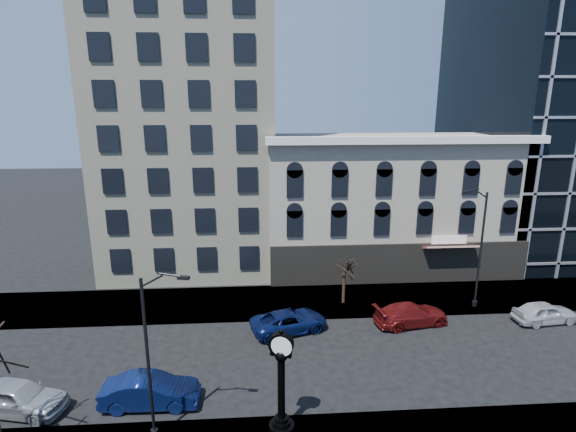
{
  "coord_description": "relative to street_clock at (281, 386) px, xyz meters",
  "views": [
    {
      "loc": [
        0.12,
        -24.0,
        15.4
      ],
      "look_at": [
        2.0,
        4.0,
        8.0
      ],
      "focal_mm": 28.0,
      "sensor_mm": 36.0,
      "label": 1
    }
  ],
  "objects": [
    {
      "name": "ground",
      "position": [
        -1.02,
        6.0,
        -2.52
      ],
      "size": [
        160.0,
        160.0,
        0.0
      ],
      "primitive_type": "plane",
      "color": "black",
      "rests_on": "ground"
    },
    {
      "name": "sidewalk_far",
      "position": [
        -1.02,
        14.0,
        -2.46
      ],
      "size": [
        160.0,
        6.0,
        0.12
      ],
      "primitive_type": "cube",
      "color": "gray",
      "rests_on": "ground"
    },
    {
      "name": "cream_tower",
      "position": [
        -7.13,
        24.88,
        16.8
      ],
      "size": [
        15.9,
        15.4,
        42.5
      ],
      "color": "beige",
      "rests_on": "ground"
    },
    {
      "name": "victorian_row",
      "position": [
        10.98,
        21.89,
        3.47
      ],
      "size": [
        22.6,
        11.19,
        12.5
      ],
      "color": "#9F9583",
      "rests_on": "ground"
    },
    {
      "name": "glass_office",
      "position": [
        30.98,
        26.91,
        11.48
      ],
      "size": [
        20.0,
        20.15,
        28.0
      ],
      "color": "black",
      "rests_on": "ground"
    },
    {
      "name": "street_clock",
      "position": [
        0.0,
        0.0,
        0.0
      ],
      "size": [
        1.21,
        1.21,
        5.32
      ],
      "rotation": [
        0.0,
        0.0,
        -0.33
      ],
      "color": "black",
      "rests_on": "sidewalk_near"
    },
    {
      "name": "street_lamp_near",
      "position": [
        -5.33,
        -0.13,
        3.92
      ],
      "size": [
        2.14,
        0.69,
        8.38
      ],
      "rotation": [
        0.0,
        0.0,
        -0.21
      ],
      "color": "black",
      "rests_on": "sidewalk_near"
    },
    {
      "name": "street_lamp_far",
      "position": [
        14.65,
        11.95,
        4.63
      ],
      "size": [
        2.35,
        0.94,
        9.32
      ],
      "rotation": [
        0.0,
        0.0,
        3.44
      ],
      "color": "black",
      "rests_on": "sidewalk_far"
    },
    {
      "name": "bare_tree_far",
      "position": [
        5.49,
        13.43,
        0.89
      ],
      "size": [
        2.55,
        2.55,
        4.38
      ],
      "color": "#332519",
      "rests_on": "sidewalk_far"
    },
    {
      "name": "car_near_a",
      "position": [
        -13.19,
        2.34,
        -1.68
      ],
      "size": [
        5.25,
        3.01,
        1.68
      ],
      "primitive_type": "imported",
      "rotation": [
        0.0,
        0.0,
        1.35
      ],
      "color": "#A5A8AD",
      "rests_on": "ground"
    },
    {
      "name": "car_near_b",
      "position": [
        -6.62,
        2.4,
        -1.71
      ],
      "size": [
        4.98,
        1.8,
        1.63
      ],
      "primitive_type": "imported",
      "rotation": [
        0.0,
        0.0,
        1.56
      ],
      "color": "#0C194C",
      "rests_on": "ground"
    },
    {
      "name": "car_far_a",
      "position": [
        1.03,
        9.53,
        -1.8
      ],
      "size": [
        5.72,
        3.94,
        1.45
      ],
      "primitive_type": "imported",
      "rotation": [
        0.0,
        0.0,
        1.89
      ],
      "color": "#0C194C",
      "rests_on": "ground"
    },
    {
      "name": "car_far_b",
      "position": [
        9.61,
        9.92,
        -1.76
      ],
      "size": [
        5.55,
        3.06,
        1.52
      ],
      "primitive_type": "imported",
      "rotation": [
        0.0,
        0.0,
        1.76
      ],
      "color": "maroon",
      "rests_on": "ground"
    },
    {
      "name": "car_far_c",
      "position": [
        19.12,
        9.57,
        -1.77
      ],
      "size": [
        4.58,
        2.22,
        1.51
      ],
      "primitive_type": "imported",
      "rotation": [
        0.0,
        0.0,
        1.67
      ],
      "color": "silver",
      "rests_on": "ground"
    }
  ]
}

